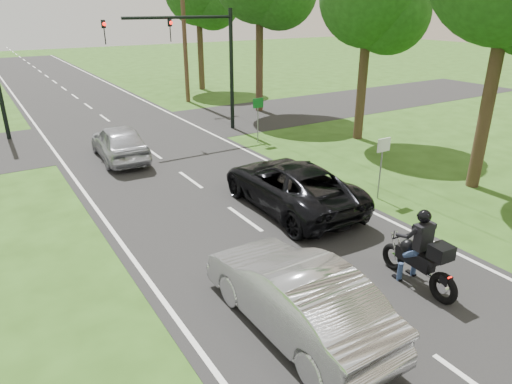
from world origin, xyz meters
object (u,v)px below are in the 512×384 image
at_px(silver_suv, 119,142).
at_px(silver_sedan, 296,295).
at_px(motorcycle_rider, 422,257).
at_px(traffic_signal, 197,50).
at_px(dark_suv, 291,185).
at_px(utility_pole_far, 184,23).
at_px(sign_white, 383,154).
at_px(sign_green, 258,109).

bearing_deg(silver_suv, silver_sedan, 92.06).
bearing_deg(motorcycle_rider, silver_sedan, 178.41).
bearing_deg(silver_suv, traffic_signal, -153.04).
xyz_separation_m(dark_suv, traffic_signal, (1.61, 10.00, 3.36)).
bearing_deg(utility_pole_far, silver_suv, -127.18).
relative_size(silver_sedan, silver_suv, 1.06).
height_order(motorcycle_rider, utility_pole_far, utility_pole_far).
height_order(traffic_signal, sign_white, traffic_signal).
xyz_separation_m(motorcycle_rider, silver_suv, (-3.08, 13.15, -0.00)).
distance_m(silver_sedan, sign_green, 13.67).
bearing_deg(utility_pole_far, silver_sedan, -109.11).
bearing_deg(dark_suv, traffic_signal, -97.42).
xyz_separation_m(silver_sedan, sign_green, (6.64, 11.91, 0.81)).
xyz_separation_m(silver_suv, sign_green, (6.37, -0.91, 0.83)).
bearing_deg(sign_white, silver_suv, 124.67).
height_order(dark_suv, traffic_signal, traffic_signal).
relative_size(dark_suv, silver_suv, 1.24).
relative_size(silver_suv, sign_white, 2.08).
xyz_separation_m(sign_white, sign_green, (0.20, 8.00, 0.00)).
height_order(dark_suv, sign_green, sign_green).
bearing_deg(dark_suv, sign_white, 162.77).
xyz_separation_m(motorcycle_rider, traffic_signal, (1.72, 15.26, 3.37)).
height_order(sign_white, sign_green, same).
xyz_separation_m(silver_sedan, traffic_signal, (5.08, 14.93, 3.35)).
distance_m(traffic_signal, utility_pole_far, 8.55).
distance_m(utility_pole_far, sign_white, 19.39).
distance_m(sign_white, sign_green, 8.00).
distance_m(motorcycle_rider, sign_green, 12.70).
distance_m(silver_suv, traffic_signal, 6.23).
relative_size(motorcycle_rider, silver_suv, 0.51).
height_order(silver_sedan, utility_pole_far, utility_pole_far).
bearing_deg(dark_suv, silver_suv, -66.24).
height_order(dark_suv, silver_suv, dark_suv).
height_order(motorcycle_rider, dark_suv, motorcycle_rider).
distance_m(silver_sedan, utility_pole_far, 24.65).
bearing_deg(sign_white, motorcycle_rider, -126.04).
xyz_separation_m(traffic_signal, sign_white, (1.36, -11.02, -2.54)).
relative_size(silver_sedan, sign_white, 2.21).
relative_size(motorcycle_rider, silver_sedan, 0.48).
distance_m(silver_sedan, sign_white, 7.58).
relative_size(dark_suv, utility_pole_far, 0.55).
bearing_deg(sign_white, utility_pole_far, 85.49).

